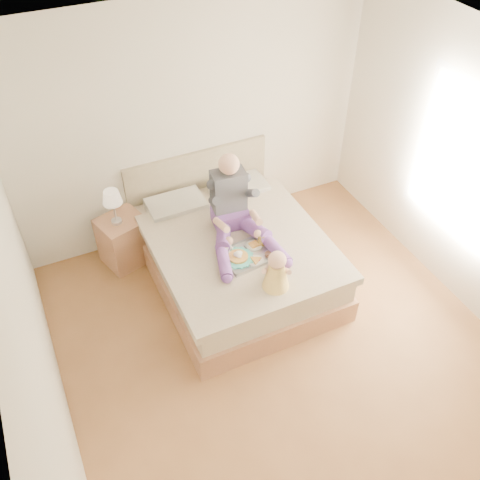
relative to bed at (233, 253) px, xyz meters
name	(u,v)px	position (x,y,z in m)	size (l,w,h in m)	color
room	(298,225)	(0.08, -1.08, 1.19)	(4.02, 4.22, 2.71)	brown
bed	(233,253)	(0.00, 0.00, 0.00)	(1.70, 2.18, 1.00)	#956445
nightstand	(124,240)	(-1.00, 0.72, -0.03)	(0.57, 0.54, 0.58)	#956445
lamp	(112,199)	(-1.04, 0.70, 0.58)	(0.20, 0.20, 0.41)	#A9ABB0
adult	(234,212)	(0.02, 0.02, 0.54)	(0.72, 1.05, 0.85)	#5D3483
tray	(247,253)	(-0.02, -0.38, 0.33)	(0.54, 0.44, 0.14)	#A9ABB0
baby	(276,272)	(0.05, -0.85, 0.46)	(0.32, 0.37, 0.42)	#F5C44D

